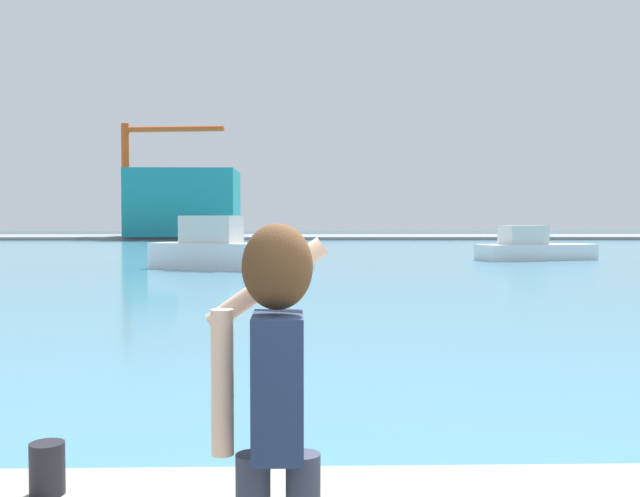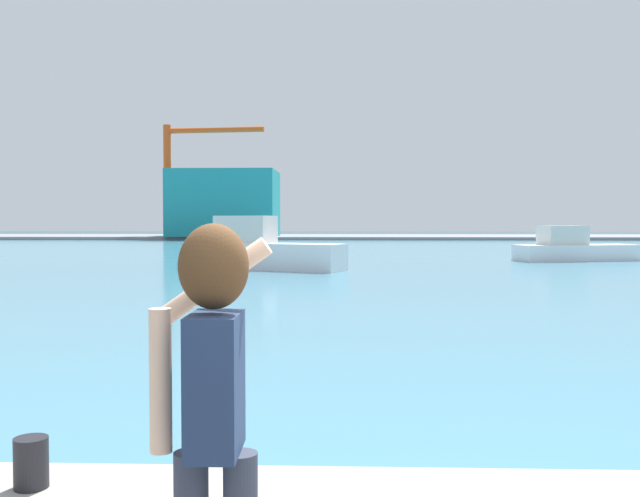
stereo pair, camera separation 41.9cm
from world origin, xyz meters
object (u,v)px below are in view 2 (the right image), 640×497
person_photographer (213,392)px  boat_moored (259,250)px  boat_moored_2 (573,249)px  port_crane (182,165)px  harbor_bollard (31,463)px  warehouse_left (225,204)px

person_photographer → boat_moored: bearing=5.7°
boat_moored_2 → person_photographer: bearing=-124.4°
boat_moored → port_crane: bearing=131.0°
harbor_bollard → boat_moored_2: bearing=67.5°
boat_moored → boat_moored_2: 18.69m
boat_moored → warehouse_left: bearing=126.0°
harbor_bollard → boat_moored_2: size_ratio=0.05×
port_crane → boat_moored: bearing=-73.6°
harbor_bollard → port_crane: size_ratio=0.02×
boat_moored_2 → port_crane: bearing=108.8°
warehouse_left → port_crane: (-6.18, 3.04, 5.12)m
boat_moored → warehouse_left: (-11.31, 56.35, 3.64)m
warehouse_left → port_crane: port_crane is taller
person_photographer → warehouse_left: warehouse_left is taller
port_crane → boat_moored_2: bearing=-56.3°
boat_moored_2 → warehouse_left: 56.44m
boat_moored_2 → port_crane: (-34.51, 51.70, 8.95)m
port_crane → warehouse_left: bearing=-26.2°
warehouse_left → person_photographer: bearing=-80.3°
person_photographer → boat_moored_2: (13.50, 38.04, -0.86)m
boat_moored → boat_moored_2: size_ratio=1.10×
harbor_bollard → boat_moored_2: 39.31m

